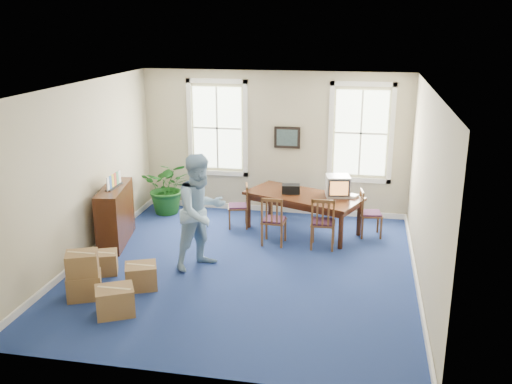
% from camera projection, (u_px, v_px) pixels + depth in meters
% --- Properties ---
extents(floor, '(6.50, 6.50, 0.00)m').
position_uv_depth(floor, '(244.00, 268.00, 10.16)').
color(floor, navy).
rests_on(floor, ground).
extents(ceiling, '(6.50, 6.50, 0.00)m').
position_uv_depth(ceiling, '(243.00, 87.00, 9.23)').
color(ceiling, white).
rests_on(ceiling, ground).
extents(wall_back, '(6.50, 0.00, 6.50)m').
position_uv_depth(wall_back, '(274.00, 143.00, 12.75)').
color(wall_back, '#B8AC8B').
rests_on(wall_back, ground).
extents(wall_front, '(6.50, 0.00, 6.50)m').
position_uv_depth(wall_front, '(185.00, 257.00, 6.64)').
color(wall_front, '#B8AC8B').
rests_on(wall_front, ground).
extents(wall_left, '(0.00, 6.50, 6.50)m').
position_uv_depth(wall_left, '(81.00, 173.00, 10.24)').
color(wall_left, '#B8AC8B').
rests_on(wall_left, ground).
extents(wall_right, '(0.00, 6.50, 6.50)m').
position_uv_depth(wall_right, '(426.00, 192.00, 9.15)').
color(wall_right, '#B8AC8B').
rests_on(wall_right, ground).
extents(baseboard_back, '(6.00, 0.04, 0.12)m').
position_uv_depth(baseboard_back, '(273.00, 209.00, 13.17)').
color(baseboard_back, white).
rests_on(baseboard_back, ground).
extents(baseboard_left, '(0.04, 6.50, 0.12)m').
position_uv_depth(baseboard_left, '(89.00, 253.00, 10.68)').
color(baseboard_left, white).
rests_on(baseboard_left, ground).
extents(baseboard_right, '(0.04, 6.50, 0.12)m').
position_uv_depth(baseboard_right, '(416.00, 279.00, 9.60)').
color(baseboard_right, white).
rests_on(baseboard_right, ground).
extents(window_left, '(1.40, 0.12, 2.20)m').
position_uv_depth(window_left, '(217.00, 128.00, 12.88)').
color(window_left, white).
rests_on(window_left, ground).
extents(window_right, '(1.40, 0.12, 2.20)m').
position_uv_depth(window_right, '(361.00, 133.00, 12.30)').
color(window_right, white).
rests_on(window_right, ground).
extents(wall_picture, '(0.58, 0.06, 0.48)m').
position_uv_depth(wall_picture, '(287.00, 137.00, 12.60)').
color(wall_picture, black).
rests_on(wall_picture, ground).
extents(conference_table, '(2.57, 1.88, 0.80)m').
position_uv_depth(conference_table, '(303.00, 213.00, 11.84)').
color(conference_table, '#3F1D0E').
rests_on(conference_table, ground).
extents(crt_tv, '(0.55, 0.58, 0.42)m').
position_uv_depth(crt_tv, '(338.00, 186.00, 11.58)').
color(crt_tv, '#B7B7BC').
rests_on(crt_tv, conference_table).
extents(game_console, '(0.24, 0.26, 0.05)m').
position_uv_depth(game_console, '(353.00, 196.00, 11.53)').
color(game_console, white).
rests_on(game_console, conference_table).
extents(equipment_bag, '(0.40, 0.29, 0.18)m').
position_uv_depth(equipment_bag, '(291.00, 189.00, 11.79)').
color(equipment_bag, black).
rests_on(equipment_bag, conference_table).
extents(chair_near_left, '(0.47, 0.47, 0.99)m').
position_uv_depth(chair_near_left, '(274.00, 220.00, 11.14)').
color(chair_near_left, brown).
rests_on(chair_near_left, ground).
extents(chair_near_right, '(0.47, 0.47, 1.03)m').
position_uv_depth(chair_near_right, '(323.00, 222.00, 10.96)').
color(chair_near_right, brown).
rests_on(chair_near_right, ground).
extents(chair_end_left, '(0.51, 0.51, 0.93)m').
position_uv_depth(chair_end_left, '(238.00, 206.00, 12.07)').
color(chair_end_left, brown).
rests_on(chair_end_left, ground).
extents(chair_end_right, '(0.49, 0.49, 0.97)m').
position_uv_depth(chair_end_right, '(371.00, 213.00, 11.56)').
color(chair_end_right, brown).
rests_on(chair_end_right, ground).
extents(man, '(1.23, 1.28, 2.07)m').
position_uv_depth(man, '(201.00, 212.00, 9.95)').
color(man, '#89AECB').
rests_on(man, ground).
extents(credenza, '(0.71, 1.55, 1.18)m').
position_uv_depth(credenza, '(115.00, 214.00, 11.20)').
color(credenza, '#3F1D0E').
rests_on(credenza, ground).
extents(brochure_rack, '(0.16, 0.65, 0.28)m').
position_uv_depth(brochure_rack, '(114.00, 178.00, 10.98)').
color(brochure_rack, '#99999E').
rests_on(brochure_rack, credenza).
extents(potted_plant, '(1.24, 1.12, 1.23)m').
position_uv_depth(potted_plant, '(168.00, 187.00, 12.90)').
color(potted_plant, '#154A16').
rests_on(potted_plant, ground).
extents(cardboard_boxes, '(1.85, 1.85, 0.81)m').
position_uv_depth(cardboard_boxes, '(98.00, 272.00, 9.04)').
color(cardboard_boxes, olive).
rests_on(cardboard_boxes, ground).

